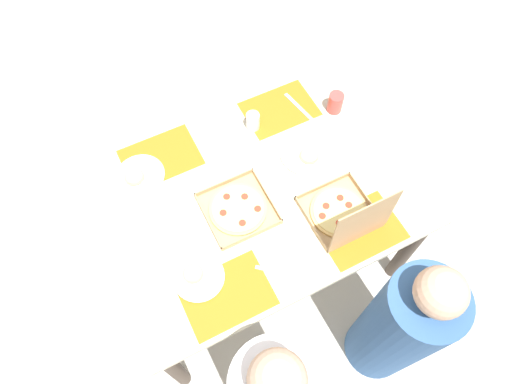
{
  "coord_description": "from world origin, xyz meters",
  "views": [
    {
      "loc": [
        0.46,
        0.91,
        2.63
      ],
      "look_at": [
        0.0,
        0.0,
        0.76
      ],
      "focal_mm": 32.56,
      "sensor_mm": 36.0,
      "label": 1
    }
  ],
  "objects_px": {
    "pizza_box_edge_far": "(344,214)",
    "plate_middle": "(143,263)",
    "pizza_box_corner_left": "(238,209)",
    "diner_left_seat": "(399,327)",
    "plate_far_right": "(198,277)",
    "cup_clear_left": "(335,103)",
    "plate_near_left": "(305,155)",
    "cup_red": "(253,121)",
    "plate_far_left": "(140,176)"
  },
  "relations": [
    {
      "from": "plate_far_left",
      "to": "diner_left_seat",
      "type": "xyz_separation_m",
      "value": [
        -0.77,
        1.1,
        -0.25
      ]
    },
    {
      "from": "pizza_box_edge_far",
      "to": "plate_middle",
      "type": "relative_size",
      "value": 1.39
    },
    {
      "from": "plate_far_right",
      "to": "cup_clear_left",
      "type": "height_order",
      "value": "cup_clear_left"
    },
    {
      "from": "diner_left_seat",
      "to": "pizza_box_edge_far",
      "type": "bearing_deg",
      "value": -85.16
    },
    {
      "from": "plate_far_right",
      "to": "plate_far_left",
      "type": "bearing_deg",
      "value": -85.0
    },
    {
      "from": "pizza_box_edge_far",
      "to": "diner_left_seat",
      "type": "bearing_deg",
      "value": 94.84
    },
    {
      "from": "plate_near_left",
      "to": "plate_far_left",
      "type": "relative_size",
      "value": 1.01
    },
    {
      "from": "plate_near_left",
      "to": "plate_far_right",
      "type": "height_order",
      "value": "same"
    },
    {
      "from": "cup_clear_left",
      "to": "plate_far_right",
      "type": "bearing_deg",
      "value": 27.55
    },
    {
      "from": "cup_red",
      "to": "pizza_box_corner_left",
      "type": "bearing_deg",
      "value": 55.18
    },
    {
      "from": "plate_far_right",
      "to": "plate_middle",
      "type": "distance_m",
      "value": 0.25
    },
    {
      "from": "cup_clear_left",
      "to": "pizza_box_corner_left",
      "type": "bearing_deg",
      "value": 23.4
    },
    {
      "from": "pizza_box_corner_left",
      "to": "plate_near_left",
      "type": "bearing_deg",
      "value": -163.83
    },
    {
      "from": "diner_left_seat",
      "to": "pizza_box_corner_left",
      "type": "bearing_deg",
      "value": -59.38
    },
    {
      "from": "plate_middle",
      "to": "pizza_box_corner_left",
      "type": "bearing_deg",
      "value": -174.23
    },
    {
      "from": "plate_far_left",
      "to": "diner_left_seat",
      "type": "distance_m",
      "value": 1.37
    },
    {
      "from": "plate_middle",
      "to": "cup_red",
      "type": "distance_m",
      "value": 0.85
    },
    {
      "from": "pizza_box_edge_far",
      "to": "diner_left_seat",
      "type": "height_order",
      "value": "diner_left_seat"
    },
    {
      "from": "pizza_box_corner_left",
      "to": "cup_red",
      "type": "height_order",
      "value": "cup_red"
    },
    {
      "from": "plate_far_right",
      "to": "diner_left_seat",
      "type": "relative_size",
      "value": 0.19
    },
    {
      "from": "pizza_box_corner_left",
      "to": "cup_clear_left",
      "type": "xyz_separation_m",
      "value": [
        -0.68,
        -0.3,
        0.04
      ]
    },
    {
      "from": "pizza_box_corner_left",
      "to": "cup_red",
      "type": "xyz_separation_m",
      "value": [
        -0.27,
        -0.38,
        0.04
      ]
    },
    {
      "from": "plate_near_left",
      "to": "plate_middle",
      "type": "height_order",
      "value": "plate_near_left"
    },
    {
      "from": "plate_near_left",
      "to": "plate_far_right",
      "type": "xyz_separation_m",
      "value": [
        0.7,
        0.33,
        0.0
      ]
    },
    {
      "from": "plate_far_left",
      "to": "diner_left_seat",
      "type": "height_order",
      "value": "diner_left_seat"
    },
    {
      "from": "pizza_box_corner_left",
      "to": "plate_far_right",
      "type": "xyz_separation_m",
      "value": [
        0.28,
        0.21,
        -0.0
      ]
    },
    {
      "from": "plate_middle",
      "to": "cup_clear_left",
      "type": "distance_m",
      "value": 1.2
    },
    {
      "from": "pizza_box_corner_left",
      "to": "plate_near_left",
      "type": "relative_size",
      "value": 1.29
    },
    {
      "from": "pizza_box_edge_far",
      "to": "plate_middle",
      "type": "distance_m",
      "value": 0.89
    },
    {
      "from": "plate_near_left",
      "to": "diner_left_seat",
      "type": "bearing_deg",
      "value": 91.74
    },
    {
      "from": "pizza_box_corner_left",
      "to": "plate_middle",
      "type": "height_order",
      "value": "pizza_box_corner_left"
    },
    {
      "from": "plate_near_left",
      "to": "plate_middle",
      "type": "distance_m",
      "value": 0.9
    },
    {
      "from": "plate_far_left",
      "to": "pizza_box_corner_left",
      "type": "bearing_deg",
      "value": 132.68
    },
    {
      "from": "plate_near_left",
      "to": "cup_red",
      "type": "distance_m",
      "value": 0.3
    },
    {
      "from": "plate_far_right",
      "to": "cup_red",
      "type": "distance_m",
      "value": 0.81
    },
    {
      "from": "plate_far_left",
      "to": "cup_clear_left",
      "type": "xyz_separation_m",
      "value": [
        -1.02,
        0.07,
        0.04
      ]
    },
    {
      "from": "pizza_box_edge_far",
      "to": "cup_red",
      "type": "xyz_separation_m",
      "value": [
        0.13,
        -0.63,
        -0.0
      ]
    },
    {
      "from": "pizza_box_corner_left",
      "to": "plate_far_right",
      "type": "height_order",
      "value": "pizza_box_corner_left"
    },
    {
      "from": "cup_clear_left",
      "to": "plate_near_left",
      "type": "bearing_deg",
      "value": 32.99
    },
    {
      "from": "pizza_box_edge_far",
      "to": "plate_near_left",
      "type": "bearing_deg",
      "value": -92.43
    },
    {
      "from": "plate_middle",
      "to": "cup_clear_left",
      "type": "bearing_deg",
      "value": -163.44
    },
    {
      "from": "pizza_box_edge_far",
      "to": "plate_far_right",
      "type": "height_order",
      "value": "pizza_box_edge_far"
    },
    {
      "from": "pizza_box_corner_left",
      "to": "diner_left_seat",
      "type": "bearing_deg",
      "value": 120.62
    },
    {
      "from": "plate_far_left",
      "to": "diner_left_seat",
      "type": "bearing_deg",
      "value": 125.01
    },
    {
      "from": "plate_far_left",
      "to": "plate_near_left",
      "type": "bearing_deg",
      "value": 161.95
    },
    {
      "from": "pizza_box_corner_left",
      "to": "plate_far_left",
      "type": "relative_size",
      "value": 1.31
    },
    {
      "from": "plate_middle",
      "to": "plate_near_left",
      "type": "bearing_deg",
      "value": -169.29
    },
    {
      "from": "plate_far_right",
      "to": "cup_clear_left",
      "type": "bearing_deg",
      "value": -152.45
    },
    {
      "from": "cup_red",
      "to": "plate_far_right",
      "type": "bearing_deg",
      "value": 47.07
    },
    {
      "from": "plate_far_right",
      "to": "cup_red",
      "type": "height_order",
      "value": "cup_red"
    }
  ]
}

